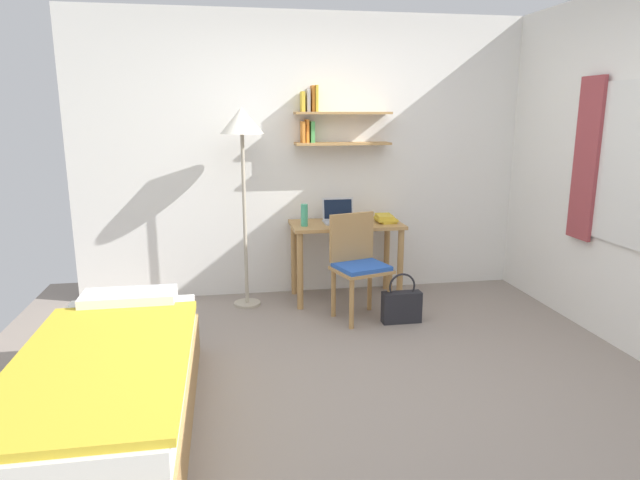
% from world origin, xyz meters
% --- Properties ---
extents(ground_plane, '(5.28, 5.28, 0.00)m').
position_xyz_m(ground_plane, '(0.00, 0.00, 0.00)').
color(ground_plane, gray).
extents(wall_back, '(4.40, 0.27, 2.60)m').
position_xyz_m(wall_back, '(0.00, 2.02, 1.31)').
color(wall_back, white).
rests_on(wall_back, ground_plane).
extents(bed, '(0.88, 1.98, 0.54)m').
position_xyz_m(bed, '(-1.49, -0.24, 0.24)').
color(bed, '#B2844C').
rests_on(bed, ground_plane).
extents(desk, '(1.01, 0.53, 0.72)m').
position_xyz_m(desk, '(0.25, 1.70, 0.58)').
color(desk, '#B2844C').
rests_on(desk, ground_plane).
extents(desk_chair, '(0.52, 0.49, 0.88)m').
position_xyz_m(desk_chair, '(0.24, 1.21, 0.49)').
color(desk_chair, '#B2844C').
rests_on(desk_chair, ground_plane).
extents(standing_lamp, '(0.37, 0.37, 1.75)m').
position_xyz_m(standing_lamp, '(-0.68, 1.67, 1.53)').
color(standing_lamp, '#B2A893').
rests_on(standing_lamp, ground_plane).
extents(laptop, '(0.30, 0.22, 0.22)m').
position_xyz_m(laptop, '(0.19, 1.76, 0.78)').
color(laptop, '#B7BABF').
rests_on(laptop, desk).
extents(water_bottle, '(0.06, 0.06, 0.20)m').
position_xyz_m(water_bottle, '(-0.15, 1.62, 0.82)').
color(water_bottle, '#42A87F').
rests_on(water_bottle, desk).
extents(book_stack, '(0.19, 0.24, 0.07)m').
position_xyz_m(book_stack, '(0.61, 1.68, 0.76)').
color(book_stack, gold).
rests_on(book_stack, desk).
extents(handbag, '(0.33, 0.11, 0.42)m').
position_xyz_m(handbag, '(0.57, 1.02, 0.15)').
color(handbag, '#232328').
rests_on(handbag, ground_plane).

